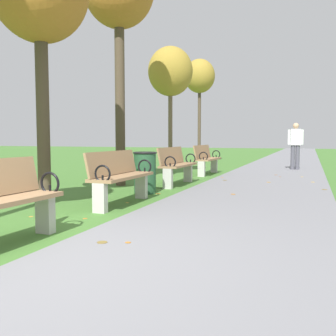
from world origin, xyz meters
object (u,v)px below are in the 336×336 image
object	(u,v)px
tree_4	(170,72)
park_bench_3	(177,165)
park_bench_2	(120,176)
pedestrian_walking	(295,143)
trash_bin	(145,172)
park_bench_4	(207,159)
tree_5	(200,77)

from	to	relation	value
tree_4	park_bench_3	bearing A→B (deg)	-66.60
tree_4	park_bench_2	bearing A→B (deg)	-79.11
pedestrian_walking	trash_bin	bearing A→B (deg)	-110.61
park_bench_4	pedestrian_walking	bearing A→B (deg)	46.93
park_bench_4	trash_bin	distance (m)	4.34
trash_bin	park_bench_2	bearing A→B (deg)	-83.87
park_bench_4	tree_4	world-z (taller)	tree_4
park_bench_3	park_bench_2	bearing A→B (deg)	-90.00
park_bench_3	park_bench_4	size ratio (longest dim) A/B	1.00
park_bench_3	trash_bin	distance (m)	1.54
park_bench_2	pedestrian_walking	xyz separation A→B (m)	(2.48, 8.37, 0.44)
park_bench_2	park_bench_3	world-z (taller)	same
tree_5	tree_4	bearing A→B (deg)	-83.10
tree_5	pedestrian_walking	world-z (taller)	tree_5
tree_5	park_bench_4	bearing A→B (deg)	-71.88
tree_4	tree_5	size ratio (longest dim) A/B	0.84
park_bench_4	tree_4	xyz separation A→B (m)	(-1.01, -0.49, 2.59)
park_bench_4	tree_4	size ratio (longest dim) A/B	0.42
park_bench_3	trash_bin	world-z (taller)	park_bench_3
park_bench_3	tree_4	size ratio (longest dim) A/B	0.42
pedestrian_walking	park_bench_2	bearing A→B (deg)	-106.53
tree_4	pedestrian_walking	distance (m)	5.16
park_bench_3	pedestrian_walking	world-z (taller)	pedestrian_walking
park_bench_3	pedestrian_walking	size ratio (longest dim) A/B	0.99
park_bench_4	trash_bin	size ratio (longest dim) A/B	1.91
park_bench_4	tree_4	bearing A→B (deg)	-154.21
tree_5	park_bench_2	bearing A→B (deg)	-81.17
tree_5	trash_bin	size ratio (longest dim) A/B	5.46
tree_4	pedestrian_walking	bearing A→B (deg)	42.01
park_bench_4	trash_bin	world-z (taller)	park_bench_4
park_bench_4	tree_5	distance (m)	6.36
park_bench_2	tree_5	distance (m)	11.49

